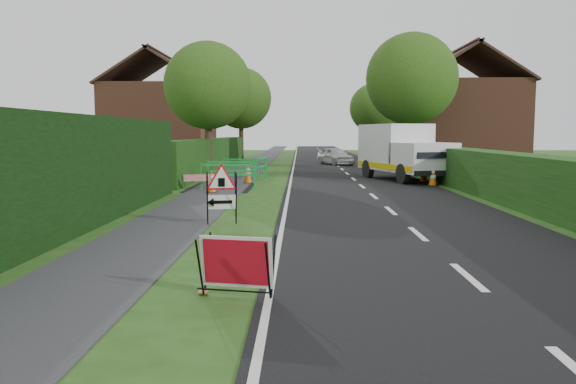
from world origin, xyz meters
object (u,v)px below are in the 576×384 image
object	(u,v)px
red_rect_sign	(236,263)
triangle_sign	(220,189)
hatchback_car	(335,156)
works_van	(402,150)

from	to	relation	value
red_rect_sign	triangle_sign	bearing A→B (deg)	111.09
hatchback_car	red_rect_sign	bearing A→B (deg)	-117.94
red_rect_sign	triangle_sign	size ratio (longest dim) A/B	0.84
works_van	triangle_sign	bearing A→B (deg)	-134.68
hatchback_car	works_van	bearing A→B (deg)	-101.62
red_rect_sign	hatchback_car	bearing A→B (deg)	95.03
works_van	hatchback_car	bearing A→B (deg)	82.70
works_van	red_rect_sign	bearing A→B (deg)	-124.16
hatchback_car	triangle_sign	bearing A→B (deg)	-121.58
works_van	hatchback_car	world-z (taller)	works_van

